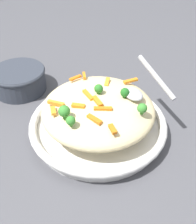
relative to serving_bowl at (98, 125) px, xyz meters
name	(u,v)px	position (x,y,z in m)	size (l,w,h in m)	color
ground_plane	(98,132)	(0.00, 0.00, -0.02)	(2.40, 2.40, 0.00)	#4C4C51
serving_bowl	(98,125)	(0.00, 0.00, 0.00)	(0.35, 0.35, 0.04)	white
pasta_mound	(98,109)	(0.00, 0.00, 0.05)	(0.28, 0.28, 0.07)	beige
carrot_piece_0	(88,95)	(0.02, 0.02, 0.09)	(0.04, 0.01, 0.01)	orange
carrot_piece_1	(94,119)	(-0.06, 0.04, 0.09)	(0.04, 0.01, 0.01)	orange
carrot_piece_2	(97,101)	(-0.02, 0.01, 0.09)	(0.04, 0.01, 0.01)	orange
carrot_piece_3	(56,103)	(0.03, 0.10, 0.09)	(0.04, 0.01, 0.01)	orange
carrot_piece_4	(103,109)	(-0.04, 0.01, 0.09)	(0.04, 0.01, 0.01)	orange
carrot_piece_5	(84,76)	(0.11, -0.01, 0.09)	(0.03, 0.01, 0.01)	orange
carrot_piece_6	(53,110)	(0.01, 0.11, 0.08)	(0.03, 0.01, 0.01)	orange
carrot_piece_7	(113,129)	(-0.11, 0.02, 0.09)	(0.03, 0.01, 0.01)	orange
carrot_piece_8	(78,106)	(-0.01, 0.05, 0.09)	(0.03, 0.01, 0.01)	orange
carrot_piece_9	(107,82)	(0.05, -0.05, 0.09)	(0.04, 0.01, 0.01)	orange
carrot_piece_10	(75,78)	(0.11, 0.01, 0.08)	(0.03, 0.01, 0.01)	orange
carrot_piece_11	(131,81)	(0.03, -0.11, 0.08)	(0.04, 0.01, 0.01)	orange
broccoli_floret_0	(64,111)	(-0.03, 0.10, 0.10)	(0.03, 0.03, 0.03)	#377928
broccoli_floret_1	(99,89)	(0.01, -0.01, 0.10)	(0.02, 0.02, 0.03)	#296820
broccoli_floret_2	(142,108)	(-0.09, -0.06, 0.10)	(0.02, 0.02, 0.03)	#377928
broccoli_floret_3	(125,93)	(-0.02, -0.06, 0.10)	(0.02, 0.02, 0.03)	#205B1C
broccoli_floret_4	(71,121)	(-0.06, 0.09, 0.10)	(0.02, 0.02, 0.03)	#377928
serving_spoon	(141,88)	(-0.03, -0.10, 0.10)	(0.14, 0.10, 0.06)	#B7B7BC
companion_bowl	(19,79)	(0.29, 0.13, 0.02)	(0.17, 0.17, 0.07)	#333842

